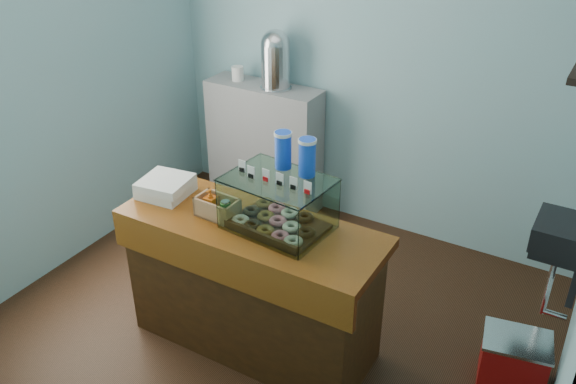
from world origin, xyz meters
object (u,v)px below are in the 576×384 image
Objects in this scene: display_case at (281,199)px; counter at (252,285)px; coffee_urn at (276,58)px; red_cooler at (513,361)px.

counter is at bearing -147.67° from display_case.
coffee_urn is at bearing 116.28° from counter.
counter is 2.63× the size of display_case.
display_case reaches higher than counter.
counter is at bearing -172.96° from red_cooler.
display_case is 1.67m from red_cooler.
coffee_urn is (-0.94, 1.49, 0.28)m from display_case.
display_case is 1.78m from coffee_urn.
counter is 0.64m from display_case.
coffee_urn reaches higher than red_cooler.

